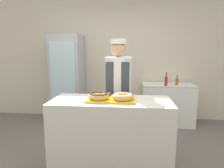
{
  "coord_description": "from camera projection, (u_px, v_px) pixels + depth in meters",
  "views": [
    {
      "loc": [
        0.25,
        -2.35,
        1.54
      ],
      "look_at": [
        0.0,
        0.1,
        1.12
      ],
      "focal_mm": 32.0,
      "sensor_mm": 36.0,
      "label": 1
    }
  ],
  "objects": [
    {
      "name": "bottle_amber",
      "position": [
        177.0,
        81.0,
        3.96
      ],
      "size": [
        0.06,
        0.06,
        0.2
      ],
      "color": "#99661E",
      "rests_on": "chest_freezer"
    },
    {
      "name": "brownie_back_left",
      "position": [
        107.0,
        94.0,
        2.56
      ],
      "size": [
        0.09,
        0.09,
        0.03
      ],
      "color": "#382111",
      "rests_on": "serving_tray"
    },
    {
      "name": "brownie_back_right",
      "position": [
        118.0,
        94.0,
        2.55
      ],
      "size": [
        0.09,
        0.09,
        0.03
      ],
      "color": "#382111",
      "rests_on": "serving_tray"
    },
    {
      "name": "donut_light_glaze",
      "position": [
        123.0,
        96.0,
        2.35
      ],
      "size": [
        0.25,
        0.25,
        0.07
      ],
      "color": "tan",
      "rests_on": "serving_tray"
    },
    {
      "name": "wall_back",
      "position": [
        121.0,
        58.0,
        4.45
      ],
      "size": [
        8.0,
        0.06,
        2.7
      ],
      "color": "beige",
      "rests_on": "ground_plane"
    },
    {
      "name": "bottle_red",
      "position": [
        166.0,
        81.0,
        3.87
      ],
      "size": [
        0.06,
        0.06,
        0.26
      ],
      "color": "red",
      "rests_on": "chest_freezer"
    },
    {
      "name": "display_counter",
      "position": [
        111.0,
        136.0,
        2.51
      ],
      "size": [
        1.46,
        0.61,
        0.94
      ],
      "color": "beige",
      "rests_on": "ground_plane"
    },
    {
      "name": "chest_freezer",
      "position": [
        167.0,
        104.0,
        4.17
      ],
      "size": [
        1.04,
        0.58,
        0.84
      ],
      "color": "white",
      "rests_on": "ground_plane"
    },
    {
      "name": "serving_tray",
      "position": [
        111.0,
        99.0,
        2.43
      ],
      "size": [
        0.58,
        0.39,
        0.02
      ],
      "color": "yellow",
      "rests_on": "display_counter"
    },
    {
      "name": "baker_person",
      "position": [
        118.0,
        93.0,
        3.03
      ],
      "size": [
        0.4,
        0.4,
        1.69
      ],
      "color": "#4C4C51",
      "rests_on": "ground_plane"
    },
    {
      "name": "beverage_fridge",
      "position": [
        68.0,
        79.0,
        4.29
      ],
      "size": [
        0.62,
        0.59,
        1.85
      ],
      "color": "#ADB2B7",
      "rests_on": "ground_plane"
    },
    {
      "name": "donut_chocolate_glaze",
      "position": [
        99.0,
        96.0,
        2.38
      ],
      "size": [
        0.25,
        0.25,
        0.07
      ],
      "color": "tan",
      "rests_on": "serving_tray"
    }
  ]
}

